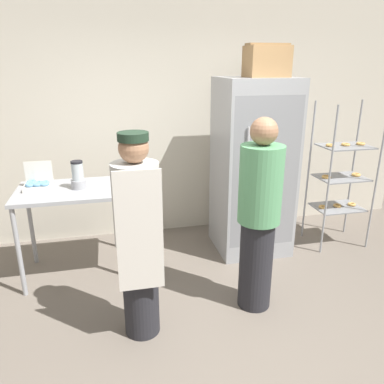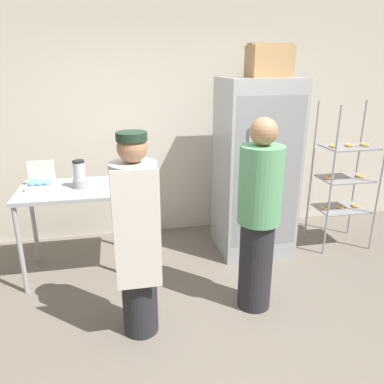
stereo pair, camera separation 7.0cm
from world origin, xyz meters
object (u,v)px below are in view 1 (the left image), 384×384
baking_rack (341,177)px  person_baker (138,237)px  refrigerator (253,168)px  cardboard_storage_box (267,61)px  donut_box (38,184)px  blender_pitcher (78,176)px  person_customer (259,216)px

baking_rack → person_baker: bearing=-155.5°
baking_rack → person_baker: baking_rack is taller
refrigerator → cardboard_storage_box: cardboard_storage_box is taller
donut_box → person_baker: person_baker is taller
blender_pitcher → cardboard_storage_box: cardboard_storage_box is taller
refrigerator → cardboard_storage_box: 1.12m
baking_rack → blender_pitcher: 2.90m
refrigerator → person_baker: bearing=-138.5°
blender_pitcher → baking_rack: bearing=1.0°
donut_box → blender_pitcher: (0.38, -0.06, 0.07)m
donut_box → person_customer: 2.10m
donut_box → cardboard_storage_box: bearing=0.8°
donut_box → person_customer: size_ratio=0.16×
refrigerator → person_baker: refrigerator is taller
donut_box → refrigerator: bearing=2.7°
blender_pitcher → person_baker: bearing=-65.7°
refrigerator → person_customer: (-0.36, -1.07, -0.11)m
baking_rack → refrigerator: bearing=174.0°
donut_box → cardboard_storage_box: size_ratio=0.62×
refrigerator → person_baker: (-1.37, -1.21, -0.12)m
refrigerator → baking_rack: 1.06m
blender_pitcher → person_customer: 1.75m
donut_box → cardboard_storage_box: 2.54m
refrigerator → baking_rack: size_ratio=1.16×
blender_pitcher → person_customer: size_ratio=0.16×
donut_box → blender_pitcher: 0.39m
refrigerator → donut_box: size_ratio=7.42×
refrigerator → person_customer: bearing=-108.7°
cardboard_storage_box → person_baker: (-1.43, -1.14, -1.24)m
blender_pitcher → person_customer: (1.48, -0.91, -0.18)m
refrigerator → cardboard_storage_box: (0.05, -0.08, 1.12)m
baking_rack → person_customer: size_ratio=1.00×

